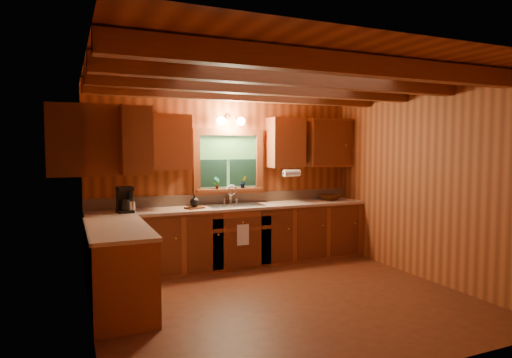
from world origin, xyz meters
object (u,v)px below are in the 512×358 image
Objects in this scene: coffee_maker at (125,200)px; cutting_board at (195,208)px; sink at (235,209)px; wicker_basket at (329,197)px.

cutting_board is (0.95, -0.02, -0.16)m from coffee_maker.
coffee_maker is at bearing -178.20° from sink.
coffee_maker reaches higher than sink.
coffee_maker reaches higher than cutting_board.
sink is 1.68m from wicker_basket.
wicker_basket is at bearing 0.78° from sink.
sink is 1.60m from coffee_maker.
sink is at bearing -4.95° from coffee_maker.
wicker_basket is (2.31, 0.09, 0.03)m from cutting_board.
sink is 2.37× the size of coffee_maker.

